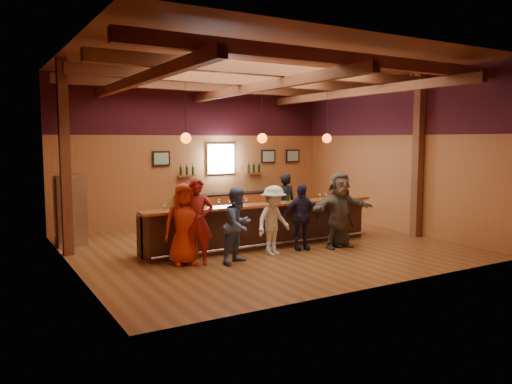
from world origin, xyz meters
The scene contains 27 objects.
room centered at (0.00, 0.06, 3.21)m, with size 9.04×9.00×4.52m.
bar_counter centered at (0.02, 0.15, 0.52)m, with size 6.30×1.07×1.11m.
back_bar_cabinet centered at (1.20, 3.72, 0.48)m, with size 4.00×0.52×0.95m.
window centered at (0.80, 3.95, 2.05)m, with size 0.95×0.09×0.95m.
framed_pictures centered at (1.67, 3.94, 2.10)m, with size 5.35×0.05×0.45m.
wine_shelves centered at (0.80, 3.88, 1.62)m, with size 3.00×0.18×0.30m.
pendant_lights centered at (0.00, 0.00, 2.71)m, with size 4.24×0.24×1.37m.
stainless_fridge centered at (-4.10, 2.60, 0.90)m, with size 0.70×0.70×1.80m, color silver.
customer_orange centered at (-2.35, -0.69, 0.88)m, with size 0.86×0.56×1.75m, color red.
customer_redvest centered at (-2.11, -0.84, 0.93)m, with size 0.68×0.45×1.86m, color maroon.
customer_denim centered at (-1.29, -1.14, 0.82)m, with size 0.80×0.62×1.65m, color #4B6296.
customer_white centered at (-0.22, -0.88, 0.81)m, with size 1.04×0.60×1.61m, color silver.
customer_navy centered at (0.65, -0.75, 0.80)m, with size 0.94×0.39×1.60m, color #221C38.
customer_brown centered at (1.59, -1.05, 0.95)m, with size 1.75×0.56×1.89m, color #5F574C.
customer_dark centered at (1.72, -0.94, 0.77)m, with size 0.75×0.49×1.53m, color #252527.
bartender centered at (1.29, 0.95, 0.87)m, with size 0.64×0.42×1.75m, color black.
ice_bucket centered at (0.28, -0.06, 1.23)m, with size 0.22×0.22×0.24m, color brown.
bottle_a centered at (0.73, -0.02, 1.24)m, with size 0.07×0.07×0.35m.
bottle_b centered at (0.77, -0.02, 1.23)m, with size 0.07×0.07×0.32m.
glass_a centered at (-2.57, -0.14, 1.25)m, with size 0.09×0.09×0.19m.
glass_b centered at (-1.96, -0.24, 1.24)m, with size 0.08×0.08×0.18m.
glass_c centered at (-1.30, -0.21, 1.24)m, with size 0.08×0.08×0.19m.
glass_d centered at (-1.04, -0.25, 1.23)m, with size 0.08×0.08×0.17m.
glass_e centered at (-0.59, -0.23, 1.24)m, with size 0.08×0.08×0.19m.
glass_f centered at (0.93, -0.21, 1.25)m, with size 0.09×0.09×0.20m.
glass_g centered at (1.63, -0.19, 1.22)m, with size 0.07×0.07×0.16m.
glass_h centered at (1.81, -0.22, 1.24)m, with size 0.08×0.08×0.18m.
Camera 1 is at (-6.30, -10.53, 2.67)m, focal length 35.00 mm.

